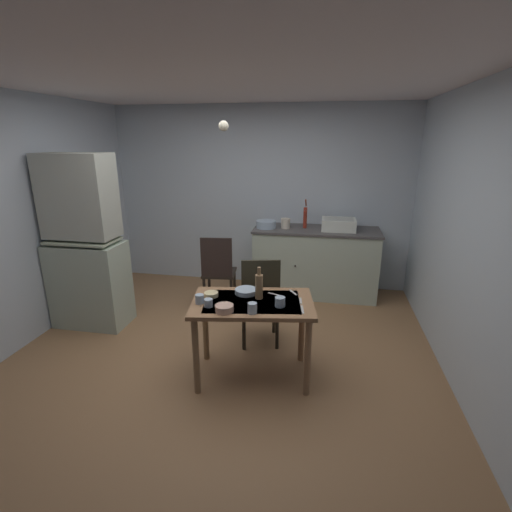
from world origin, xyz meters
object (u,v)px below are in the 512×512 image
Objects in this scene: teacup_cream at (252,308)px; glass_bottle at (259,286)px; hutch_cabinet at (86,249)px; hand_pump at (305,216)px; sink_basin at (339,224)px; dining_table at (252,313)px; chair_far_side at (260,300)px; serving_bowl_wide at (246,291)px; chair_by_counter at (218,271)px; mixing_bowl_counter at (266,224)px.

teacup_cream is 0.31× the size of glass_bottle.
hutch_cabinet is 5.00× the size of hand_pump.
hutch_cabinet is at bearing -154.01° from sink_basin.
hutch_cabinet reaches higher than dining_table.
hand_pump reaches higher than chair_far_side.
dining_table is at bearing -87.19° from chair_far_side.
hand_pump is 1.96× the size of serving_bowl_wide.
glass_bottle is at bearing -81.45° from chair_far_side.
teacup_cream is (2.08, -0.91, -0.13)m from hutch_cabinet.
hutch_cabinet is 2.02m from serving_bowl_wide.
chair_far_side is (-0.79, -1.50, -0.49)m from sink_basin.
teacup_cream is at bearing -64.81° from chair_by_counter.
hutch_cabinet is 21.94× the size of teacup_cream.
sink_basin reaches higher than teacup_cream.
mixing_bowl_counter reaches higher than serving_bowl_wide.
chair_by_counter is (1.34, 0.65, -0.40)m from hutch_cabinet.
serving_bowl_wide is (-0.41, -1.93, -0.33)m from hand_pump.
hutch_cabinet is 7.28× the size of mixing_bowl_counter.
sink_basin is at bearing 25.99° from hutch_cabinet.
dining_table is 3.93× the size of glass_bottle.
mixing_bowl_counter is 0.92× the size of glass_bottle.
chair_far_side is at bearing -49.70° from chair_by_counter.
hutch_cabinet is at bearing 163.72° from glass_bottle.
hutch_cabinet is at bearing 164.95° from serving_bowl_wide.
glass_bottle is (2.08, -0.61, -0.05)m from hutch_cabinet.
mixing_bowl_counter reaches higher than teacup_cream.
mixing_bowl_counter is at bearing 53.11° from chair_by_counter.
teacup_cream is at bearing -84.90° from chair_far_side.
teacup_cream is (0.07, -0.78, 0.27)m from chair_far_side.
hutch_cabinet reaches higher than serving_bowl_wide.
serving_bowl_wide is (0.60, -1.18, 0.25)m from chair_by_counter.
teacup_cream is at bearing -90.38° from glass_bottle.
teacup_cream is (-0.28, -2.32, -0.31)m from hand_pump.
dining_table is 12.82× the size of teacup_cream.
hutch_cabinet is at bearing -144.42° from mixing_bowl_counter.
sink_basin is at bearing 62.09° from chair_far_side.
chair_by_counter is at bearing 25.96° from hutch_cabinet.
hutch_cabinet is 6.73× the size of glass_bottle.
sink_basin is at bearing 72.36° from teacup_cream.
chair_far_side is 0.83m from teacup_cream.
hand_pump is at bearing 174.21° from sink_basin.
hand_pump reaches higher than mixing_bowl_counter.
chair_far_side reaches higher than dining_table.
hand_pump is at bearing 36.79° from chair_by_counter.
hutch_cabinet is at bearing 161.49° from dining_table.
mixing_bowl_counter is at bearing 97.12° from glass_bottle.
chair_far_side is at bearing -3.76° from hutch_cabinet.
dining_table is 1.17× the size of chair_far_side.
hand_pump is at bearing 83.17° from teacup_cream.
serving_bowl_wide is 0.69× the size of glass_bottle.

